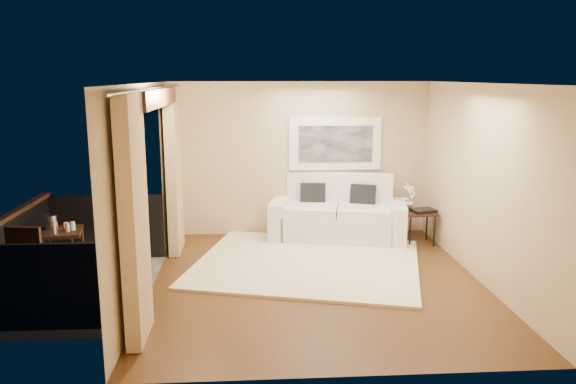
{
  "coord_description": "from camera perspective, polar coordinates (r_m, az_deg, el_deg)",
  "views": [
    {
      "loc": [
        -0.88,
        -7.3,
        2.79
      ],
      "look_at": [
        -0.33,
        1.09,
        1.05
      ],
      "focal_mm": 35.0,
      "sensor_mm": 36.0,
      "label": 1
    }
  ],
  "objects": [
    {
      "name": "candle",
      "position": [
        8.52,
        -21.62,
        -3.13
      ],
      "size": [
        0.06,
        0.06,
        0.07
      ],
      "primitive_type": "cylinder",
      "color": "red",
      "rests_on": "bistro_table"
    },
    {
      "name": "glass_a",
      "position": [
        8.29,
        -21.51,
        -3.34
      ],
      "size": [
        0.06,
        0.06,
        0.12
      ],
      "primitive_type": "cylinder",
      "color": "white",
      "rests_on": "bistro_table"
    },
    {
      "name": "artwork",
      "position": [
        9.94,
        4.83,
        4.9
      ],
      "size": [
        1.62,
        0.07,
        0.92
      ],
      "color": "white",
      "rests_on": "room_shell"
    },
    {
      "name": "room_shell",
      "position": [
        7.41,
        -13.64,
        9.28
      ],
      "size": [
        5.0,
        6.4,
        5.0
      ],
      "color": "white",
      "rests_on": "ground"
    },
    {
      "name": "sofa",
      "position": [
        9.81,
        5.11,
        -2.49
      ],
      "size": [
        2.45,
        1.44,
        1.11
      ],
      "rotation": [
        0.0,
        0.0,
        -0.21
      ],
      "color": "white",
      "rests_on": "floor"
    },
    {
      "name": "balcony_chair_near",
      "position": [
        7.49,
        -25.47,
        -6.55
      ],
      "size": [
        0.5,
        0.51,
        1.02
      ],
      "rotation": [
        0.0,
        0.0,
        -0.15
      ],
      "color": "black",
      "rests_on": "balcony"
    },
    {
      "name": "floor",
      "position": [
        7.86,
        2.97,
        -9.11
      ],
      "size": [
        5.0,
        5.0,
        0.0
      ],
      "primitive_type": "plane",
      "color": "#553319",
      "rests_on": "ground"
    },
    {
      "name": "vase",
      "position": [
        8.22,
        -22.66,
        -3.33
      ],
      "size": [
        0.04,
        0.04,
        0.18
      ],
      "primitive_type": "cylinder",
      "color": "white",
      "rests_on": "bistro_table"
    },
    {
      "name": "orchid",
      "position": [
        9.72,
        12.25,
        -0.45
      ],
      "size": [
        0.29,
        0.27,
        0.46
      ],
      "primitive_type": "imported",
      "rotation": [
        0.0,
        0.0,
        0.57
      ],
      "color": "white",
      "rests_on": "side_table"
    },
    {
      "name": "bistro_table",
      "position": [
        8.41,
        -22.21,
        -4.2
      ],
      "size": [
        0.69,
        0.69,
        0.7
      ],
      "rotation": [
        0.0,
        0.0,
        0.19
      ],
      "color": "black",
      "rests_on": "balcony"
    },
    {
      "name": "glass_b",
      "position": [
        8.32,
        -21.01,
        -3.24
      ],
      "size": [
        0.06,
        0.06,
        0.12
      ],
      "primitive_type": "cylinder",
      "color": "white",
      "rests_on": "bistro_table"
    },
    {
      "name": "tray",
      "position": [
        9.66,
        13.59,
        -1.83
      ],
      "size": [
        0.44,
        0.36,
        0.05
      ],
      "primitive_type": "cube",
      "rotation": [
        0.0,
        0.0,
        0.24
      ],
      "color": "black",
      "rests_on": "side_table"
    },
    {
      "name": "ice_bucket",
      "position": [
        8.49,
        -22.95,
        -2.84
      ],
      "size": [
        0.18,
        0.18,
        0.2
      ],
      "primitive_type": "cylinder",
      "color": "silver",
      "rests_on": "bistro_table"
    },
    {
      "name": "balcony",
      "position": [
        8.12,
        -21.11,
        -7.89
      ],
      "size": [
        1.81,
        2.6,
        1.17
      ],
      "color": "#605B56",
      "rests_on": "ground"
    },
    {
      "name": "side_table",
      "position": [
        9.71,
        13.2,
        -2.25
      ],
      "size": [
        0.52,
        0.52,
        0.56
      ],
      "rotation": [
        0.0,
        0.0,
        0.02
      ],
      "color": "black",
      "rests_on": "floor"
    },
    {
      "name": "rug",
      "position": [
        8.55,
        1.97,
        -7.2
      ],
      "size": [
        3.9,
        3.6,
        0.04
      ],
      "primitive_type": "cube",
      "rotation": [
        0.0,
        0.0,
        -0.26
      ],
      "color": "#F8EDC8",
      "rests_on": "floor"
    },
    {
      "name": "balcony_chair_far",
      "position": [
        8.67,
        -16.11,
        -3.62
      ],
      "size": [
        0.52,
        0.52,
        0.98
      ],
      "rotation": [
        0.0,
        0.0,
        3.41
      ],
      "color": "black",
      "rests_on": "balcony"
    },
    {
      "name": "curtains",
      "position": [
        7.54,
        -13.06,
        0.27
      ],
      "size": [
        0.16,
        4.8,
        2.64
      ],
      "color": "tan",
      "rests_on": "ground"
    }
  ]
}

